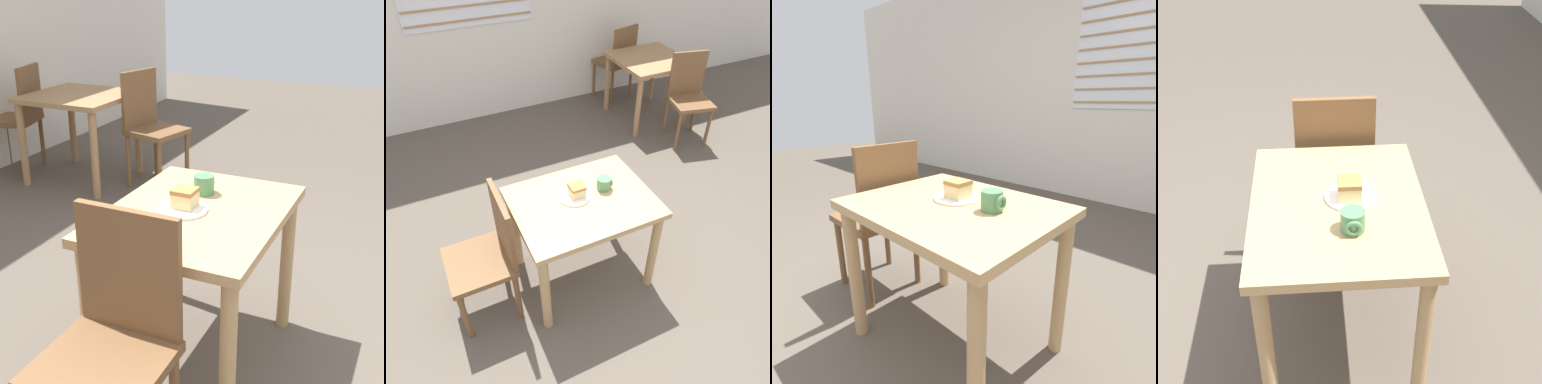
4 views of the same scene
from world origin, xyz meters
TOP-DOWN VIEW (x-y plane):
  - ground_plane at (0.00, 0.00)m, footprint 14.00×14.00m
  - dining_table_near at (0.12, 0.36)m, footprint 0.87×0.68m
  - chair_near_window at (-0.51, 0.38)m, footprint 0.39×0.39m
  - plate at (0.09, 0.41)m, footprint 0.21×0.21m
  - cake_slice at (0.10, 0.41)m, footprint 0.09×0.09m
  - coffee_mug at (0.30, 0.41)m, footprint 0.10×0.09m

SIDE VIEW (x-z plane):
  - ground_plane at x=0.00m, z-range 0.00..0.00m
  - chair_near_window at x=-0.51m, z-range 0.05..0.97m
  - dining_table_near at x=0.12m, z-range 0.23..0.95m
  - plate at x=0.09m, z-range 0.72..0.73m
  - coffee_mug at x=0.30m, z-range 0.72..0.80m
  - cake_slice at x=0.10m, z-range 0.73..0.81m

